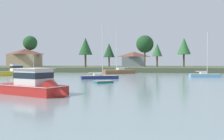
# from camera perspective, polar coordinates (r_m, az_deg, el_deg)

# --- Properties ---
(far_shore_bank) EXTENTS (233.27, 51.98, 1.58)m
(far_shore_bank) POSITION_cam_1_polar(r_m,az_deg,el_deg) (113.10, 1.61, 0.33)
(far_shore_bank) COLOR #4C563D
(far_shore_bank) RESTS_ON ground
(dinghy_sand) EXTENTS (3.81, 3.01, 0.59)m
(dinghy_sand) POSITION_cam_1_polar(r_m,az_deg,el_deg) (49.11, -13.85, -2.22)
(dinghy_sand) COLOR tan
(dinghy_sand) RESTS_ON ground
(sailboat_skyblue) EXTENTS (6.85, 2.48, 10.59)m
(sailboat_skyblue) POSITION_cam_1_polar(r_m,az_deg,el_deg) (65.18, 18.54, -1.24)
(sailboat_skyblue) COLOR #669ECC
(sailboat_skyblue) RESTS_ON ground
(cruiser_red) EXTENTS (10.02, 6.95, 5.20)m
(cruiser_red) POSITION_cam_1_polar(r_m,az_deg,el_deg) (29.93, -15.23, -3.71)
(cruiser_red) COLOR #B2231E
(cruiser_red) RESTS_ON ground
(dinghy_teal) EXTENTS (3.30, 2.99, 0.54)m
(dinghy_teal) POSITION_cam_1_polar(r_m,az_deg,el_deg) (44.98, -1.76, -2.53)
(dinghy_teal) COLOR #196B70
(dinghy_teal) RESTS_ON ground
(sailboat_navy) EXTENTS (7.67, 4.51, 11.46)m
(sailboat_navy) POSITION_cam_1_polar(r_m,az_deg,el_deg) (56.09, -2.58, -1.60)
(sailboat_navy) COLOR navy
(sailboat_navy) RESTS_ON ground
(cruiser_yellow) EXTENTS (8.06, 8.42, 5.00)m
(cruiser_yellow) POSITION_cam_1_polar(r_m,az_deg,el_deg) (74.29, -18.98, -0.57)
(cruiser_yellow) COLOR gold
(cruiser_yellow) RESTS_ON ground
(sailboat_wood) EXTENTS (9.41, 7.20, 13.98)m
(sailboat_wood) POSITION_cam_1_polar(r_m,az_deg,el_deg) (80.83, 1.43, -0.55)
(sailboat_wood) COLOR brown
(sailboat_wood) RESTS_ON ground
(mooring_buoy_green) EXTENTS (0.51, 0.51, 0.56)m
(mooring_buoy_green) POSITION_cam_1_polar(r_m,az_deg,el_deg) (45.03, -19.42, -2.68)
(mooring_buoy_green) COLOR #1E8C47
(mooring_buoy_green) RESTS_ON ground
(shore_tree_right_mid) EXTENTS (4.89, 4.89, 10.38)m
(shore_tree_right_mid) POSITION_cam_1_polar(r_m,az_deg,el_deg) (97.46, -5.48, 4.87)
(shore_tree_right_mid) COLOR brown
(shore_tree_right_mid) RESTS_ON far_shore_bank
(shore_tree_left_mid) EXTENTS (6.65, 6.65, 12.04)m
(shore_tree_left_mid) POSITION_cam_1_polar(r_m,az_deg,el_deg) (107.12, 6.77, 5.31)
(shore_tree_left_mid) COLOR brown
(shore_tree_left_mid) RESTS_ON far_shore_bank
(shore_tree_left) EXTENTS (4.66, 4.66, 9.47)m
(shore_tree_left) POSITION_cam_1_polar(r_m,az_deg,el_deg) (112.58, -0.61, 4.06)
(shore_tree_left) COLOR brown
(shore_tree_left) RESTS_ON far_shore_bank
(shore_tree_inland_b) EXTENTS (5.94, 5.94, 12.77)m
(shore_tree_inland_b) POSITION_cam_1_polar(r_m,az_deg,el_deg) (120.95, -16.49, 5.32)
(shore_tree_inland_b) COLOR brown
(shore_tree_inland_b) RESTS_ON far_shore_bank
(shore_tree_center_left) EXTENTS (5.22, 5.22, 11.19)m
(shore_tree_center_left) POSITION_cam_1_polar(r_m,az_deg,el_deg) (109.61, 14.57, 4.79)
(shore_tree_center_left) COLOR brown
(shore_tree_center_left) RESTS_ON far_shore_bank
(shore_tree_center_right) EXTENTS (3.91, 3.91, 8.74)m
(shore_tree_center_right) POSITION_cam_1_polar(r_m,az_deg,el_deg) (104.76, 9.26, 4.05)
(shore_tree_center_right) COLOR brown
(shore_tree_center_right) RESTS_ON far_shore_bank
(cottage_hillside) EXTENTS (10.92, 9.95, 6.50)m
(cottage_hillside) POSITION_cam_1_polar(r_m,az_deg,el_deg) (125.13, 4.51, 2.35)
(cottage_hillside) COLOR gray
(cottage_hillside) RESTS_ON far_shore_bank
(cottage_near_water) EXTENTS (12.10, 10.41, 7.19)m
(cottage_near_water) POSITION_cam_1_polar(r_m,az_deg,el_deg) (118.35, -17.49, 2.49)
(cottage_near_water) COLOR tan
(cottage_near_water) RESTS_ON far_shore_bank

